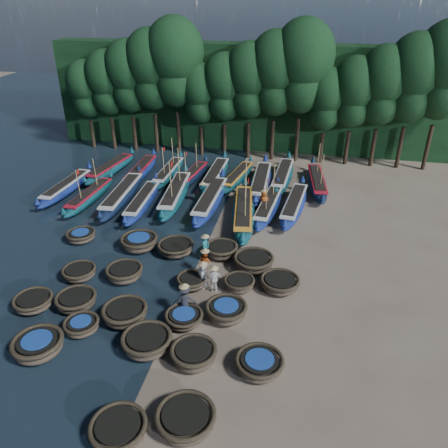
% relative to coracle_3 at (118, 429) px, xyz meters
% --- Properties ---
extents(ground, '(120.00, 120.00, 0.00)m').
position_rel_coracle_3_xyz_m(ground, '(-0.02, 10.75, -0.40)').
color(ground, '#7E6F5C').
rests_on(ground, ground).
extents(foliage_wall, '(40.00, 3.00, 10.00)m').
position_rel_coracle_3_xyz_m(foliage_wall, '(-0.02, 34.25, 4.60)').
color(foliage_wall, black).
rests_on(foliage_wall, ground).
extents(coracle_3, '(2.47, 2.47, 0.70)m').
position_rel_coracle_3_xyz_m(coracle_3, '(0.00, 0.00, 0.00)').
color(coracle_3, brown).
rests_on(coracle_3, ground).
extents(coracle_4, '(2.48, 2.48, 0.75)m').
position_rel_coracle_3_xyz_m(coracle_4, '(2.28, 0.88, 0.03)').
color(coracle_4, brown).
rests_on(coracle_4, ground).
extents(coracle_5, '(2.63, 2.63, 0.84)m').
position_rel_coracle_3_xyz_m(coracle_5, '(-5.18, 3.18, 0.08)').
color(coracle_5, brown).
rests_on(coracle_5, ground).
extents(coracle_6, '(2.08, 2.08, 0.64)m').
position_rel_coracle_3_xyz_m(coracle_6, '(-3.99, 4.89, -0.03)').
color(coracle_6, brown).
rests_on(coracle_6, ground).
extents(coracle_7, '(2.76, 2.76, 0.81)m').
position_rel_coracle_3_xyz_m(coracle_7, '(-0.52, 4.39, 0.07)').
color(coracle_7, brown).
rests_on(coracle_7, ground).
extents(coracle_8, '(2.19, 2.19, 0.81)m').
position_rel_coracle_3_xyz_m(coracle_8, '(1.75, 4.05, 0.07)').
color(coracle_8, brown).
rests_on(coracle_8, ground).
extents(coracle_9, '(2.20, 2.20, 0.69)m').
position_rel_coracle_3_xyz_m(coracle_9, '(4.62, 4.14, 0.00)').
color(coracle_9, brown).
rests_on(coracle_9, ground).
extents(coracle_10, '(2.30, 2.30, 0.69)m').
position_rel_coracle_3_xyz_m(coracle_10, '(-7.24, 6.02, -0.01)').
color(coracle_10, brown).
rests_on(coracle_10, ground).
extents(coracle_11, '(2.26, 2.26, 0.73)m').
position_rel_coracle_3_xyz_m(coracle_11, '(-5.13, 6.53, 0.02)').
color(coracle_11, brown).
rests_on(coracle_11, ground).
extents(coracle_12, '(2.53, 2.53, 0.83)m').
position_rel_coracle_3_xyz_m(coracle_12, '(-2.26, 6.03, 0.07)').
color(coracle_12, brown).
rests_on(coracle_12, ground).
extents(coracle_13, '(2.00, 2.00, 0.64)m').
position_rel_coracle_3_xyz_m(coracle_13, '(0.64, 6.38, -0.03)').
color(coracle_13, brown).
rests_on(coracle_13, ground).
extents(coracle_14, '(2.58, 2.58, 0.81)m').
position_rel_coracle_3_xyz_m(coracle_14, '(2.57, 7.20, 0.07)').
color(coracle_14, brown).
rests_on(coracle_14, ground).
extents(coracle_15, '(2.09, 2.09, 0.67)m').
position_rel_coracle_3_xyz_m(coracle_15, '(-6.22, 8.93, -0.01)').
color(coracle_15, brown).
rests_on(coracle_15, ground).
extents(coracle_16, '(2.29, 2.29, 0.78)m').
position_rel_coracle_3_xyz_m(coracle_16, '(-3.68, 9.34, 0.05)').
color(coracle_16, brown).
rests_on(coracle_16, ground).
extents(coracle_17, '(2.07, 2.07, 0.67)m').
position_rel_coracle_3_xyz_m(coracle_17, '(0.24, 9.37, -0.02)').
color(coracle_17, brown).
rests_on(coracle_17, ground).
extents(coracle_18, '(1.76, 1.76, 0.64)m').
position_rel_coracle_3_xyz_m(coracle_18, '(2.79, 9.72, -0.03)').
color(coracle_18, brown).
rests_on(coracle_18, ground).
extents(coracle_19, '(2.25, 2.25, 0.71)m').
position_rel_coracle_3_xyz_m(coracle_19, '(4.97, 10.12, 0.00)').
color(coracle_19, brown).
rests_on(coracle_19, ground).
extents(coracle_20, '(1.90, 1.90, 0.66)m').
position_rel_coracle_3_xyz_m(coracle_20, '(-8.13, 12.79, -0.02)').
color(coracle_20, brown).
rests_on(coracle_20, ground).
extents(coracle_21, '(2.64, 2.64, 0.83)m').
position_rel_coracle_3_xyz_m(coracle_21, '(-4.07, 12.62, 0.08)').
color(coracle_21, brown).
rests_on(coracle_21, ground).
extents(coracle_22, '(2.29, 2.29, 0.74)m').
position_rel_coracle_3_xyz_m(coracle_22, '(-1.65, 12.51, 0.02)').
color(coracle_22, brown).
rests_on(coracle_22, ground).
extents(coracle_23, '(2.15, 2.15, 0.81)m').
position_rel_coracle_3_xyz_m(coracle_23, '(1.19, 12.72, 0.06)').
color(coracle_23, brown).
rests_on(coracle_23, ground).
extents(coracle_24, '(2.65, 2.65, 0.83)m').
position_rel_coracle_3_xyz_m(coracle_24, '(3.29, 11.83, 0.08)').
color(coracle_24, brown).
rests_on(coracle_24, ground).
extents(long_boat_0, '(1.70, 7.94, 1.40)m').
position_rel_coracle_3_xyz_m(long_boat_0, '(-12.83, 19.46, 0.13)').
color(long_boat_0, navy).
rests_on(long_boat_0, ground).
extents(long_boat_1, '(1.62, 7.47, 3.18)m').
position_rel_coracle_3_xyz_m(long_boat_1, '(-10.27, 18.35, 0.10)').
color(long_boat_1, '#0E4E50').
rests_on(long_boat_1, ground).
extents(long_boat_2, '(2.06, 8.95, 1.58)m').
position_rel_coracle_3_xyz_m(long_boat_2, '(-7.83, 18.82, 0.20)').
color(long_boat_2, '#0F2038').
rests_on(long_boat_2, ground).
extents(long_boat_3, '(1.80, 7.87, 1.39)m').
position_rel_coracle_3_xyz_m(long_boat_3, '(-5.94, 18.17, 0.13)').
color(long_boat_3, navy).
rests_on(long_boat_3, ground).
extents(long_boat_4, '(2.37, 9.06, 3.86)m').
position_rel_coracle_3_xyz_m(long_boat_4, '(-3.88, 19.75, 0.21)').
color(long_boat_4, '#0E4E50').
rests_on(long_boat_4, ground).
extents(long_boat_5, '(1.72, 8.98, 1.58)m').
position_rel_coracle_3_xyz_m(long_boat_5, '(-1.02, 19.27, 0.20)').
color(long_boat_5, navy).
rests_on(long_boat_5, ground).
extents(long_boat_6, '(2.84, 9.11, 3.91)m').
position_rel_coracle_3_xyz_m(long_boat_6, '(1.74, 17.74, 0.22)').
color(long_boat_6, '#0E4E50').
rests_on(long_boat_6, ground).
extents(long_boat_7, '(2.10, 7.82, 3.34)m').
position_rel_coracle_3_xyz_m(long_boat_7, '(3.35, 19.20, 0.13)').
color(long_boat_7, navy).
rests_on(long_boat_7, ground).
extents(long_boat_8, '(2.29, 8.15, 1.44)m').
position_rel_coracle_3_xyz_m(long_boat_8, '(5.17, 19.76, 0.15)').
color(long_boat_8, navy).
rests_on(long_boat_8, ground).
extents(long_boat_9, '(2.46, 7.78, 1.38)m').
position_rel_coracle_3_xyz_m(long_boat_9, '(-11.13, 24.04, 0.13)').
color(long_boat_9, '#0E4E50').
rests_on(long_boat_9, ground).
extents(long_boat_10, '(1.61, 8.00, 1.41)m').
position_rel_coracle_3_xyz_m(long_boat_10, '(-8.31, 23.96, 0.14)').
color(long_boat_10, navy).
rests_on(long_boat_10, ground).
extents(long_boat_11, '(1.36, 7.67, 3.26)m').
position_rel_coracle_3_xyz_m(long_boat_11, '(-5.82, 24.16, 0.12)').
color(long_boat_11, '#0E4E50').
rests_on(long_boat_11, ground).
extents(long_boat_12, '(2.15, 7.26, 3.11)m').
position_rel_coracle_3_xyz_m(long_boat_12, '(-3.69, 23.74, 0.09)').
color(long_boat_12, '#0F2038').
rests_on(long_boat_12, ground).
extents(long_boat_13, '(1.49, 8.52, 1.50)m').
position_rel_coracle_3_xyz_m(long_boat_13, '(-1.70, 24.15, 0.17)').
color(long_boat_13, '#0E4E50').
rests_on(long_boat_13, ground).
extents(long_boat_14, '(2.51, 7.32, 1.31)m').
position_rel_coracle_3_xyz_m(long_boat_14, '(0.17, 24.41, 0.10)').
color(long_boat_14, '#0E4E50').
rests_on(long_boat_14, ground).
extents(long_boat_15, '(1.84, 9.09, 1.60)m').
position_rel_coracle_3_xyz_m(long_boat_15, '(2.27, 23.35, 0.21)').
color(long_boat_15, navy).
rests_on(long_boat_15, ground).
extents(long_boat_16, '(1.93, 8.56, 1.51)m').
position_rel_coracle_3_xyz_m(long_boat_16, '(3.91, 25.11, 0.17)').
color(long_boat_16, '#0E4E50').
rests_on(long_boat_16, ground).
extents(long_boat_17, '(2.30, 8.14, 3.48)m').
position_rel_coracle_3_xyz_m(long_boat_17, '(6.74, 24.41, 0.15)').
color(long_boat_17, '#0F2038').
rests_on(long_boat_17, ground).
extents(fisherman_0, '(0.90, 0.89, 1.77)m').
position_rel_coracle_3_xyz_m(fisherman_0, '(0.85, 9.48, 0.45)').
color(fisherman_0, silver).
rests_on(fisherman_0, ground).
extents(fisherman_1, '(0.57, 0.71, 1.91)m').
position_rel_coracle_3_xyz_m(fisherman_1, '(0.33, 12.12, 0.55)').
color(fisherman_1, '#185E65').
rests_on(fisherman_1, ground).
extents(fisherman_2, '(0.98, 0.97, 1.80)m').
position_rel_coracle_3_xyz_m(fisherman_2, '(0.66, 10.72, 0.46)').
color(fisherman_2, '#BC4919').
rests_on(fisherman_2, ground).
extents(fisherman_3, '(1.27, 0.91, 1.99)m').
position_rel_coracle_3_xyz_m(fisherman_3, '(0.50, 7.07, 0.53)').
color(fisherman_3, black).
rests_on(fisherman_3, ground).
extents(fisherman_4, '(0.97, 0.75, 1.73)m').
position_rel_coracle_3_xyz_m(fisherman_4, '(1.50, 9.25, 0.44)').
color(fisherman_4, silver).
rests_on(fisherman_4, ground).
extents(fisherman_5, '(1.16, 1.58, 1.85)m').
position_rel_coracle_3_xyz_m(fisherman_5, '(-1.73, 19.88, 0.46)').
color(fisherman_5, '#185E65').
rests_on(fisherman_5, ground).
extents(fisherman_6, '(1.00, 0.78, 2.00)m').
position_rel_coracle_3_xyz_m(fisherman_6, '(3.00, 19.18, 0.55)').
color(fisherman_6, '#BC4919').
rests_on(fisherman_6, ground).
extents(tree_0, '(3.68, 3.68, 8.68)m').
position_rel_coracle_3_xyz_m(tree_0, '(-16.02, 30.75, 5.57)').
color(tree_0, black).
rests_on(tree_0, ground).
extents(tree_1, '(4.09, 4.09, 9.65)m').
position_rel_coracle_3_xyz_m(tree_1, '(-13.72, 30.75, 6.25)').
color(tree_1, black).
rests_on(tree_1, ground).
extents(tree_2, '(4.51, 4.51, 10.63)m').
position_rel_coracle_3_xyz_m(tree_2, '(-11.42, 30.75, 6.92)').
color(tree_2, black).
rests_on(tree_2, ground).
extents(tree_3, '(4.92, 4.92, 11.60)m').
position_rel_coracle_3_xyz_m(tree_3, '(-9.12, 30.75, 7.60)').
color(tree_3, black).
rests_on(tree_3, ground).
extents(tree_4, '(5.34, 5.34, 12.58)m').
position_rel_coracle_3_xyz_m(tree_4, '(-6.82, 30.75, 8.27)').
color(tree_4, black).
rests_on(tree_4, ground).
extents(tree_5, '(3.68, 3.68, 8.68)m').
position_rel_coracle_3_xyz_m(tree_5, '(-4.52, 30.75, 5.57)').
color(tree_5, black).
rests_on(tree_5, ground).
extents(tree_6, '(4.09, 4.09, 9.65)m').
position_rel_coracle_3_xyz_m(tree_6, '(-2.22, 30.75, 6.25)').
color(tree_6, black).
rests_on(tree_6, ground).
extents(tree_7, '(4.51, 4.51, 10.63)m').
position_rel_coracle_3_xyz_m(tree_7, '(0.08, 30.75, 6.92)').
color(tree_7, black).
rests_on(tree_7, ground).
extents(tree_8, '(4.92, 4.92, 11.60)m').
position_rel_coracle_3_xyz_m(tree_8, '(2.38, 30.75, 7.60)').
color(tree_8, black).
rests_on(tree_8, ground).
extents(tree_9, '(5.34, 5.34, 12.58)m').
position_rel_coracle_3_xyz_m(tree_9, '(4.68, 30.75, 8.27)').
color(tree_9, black).
rests_on(tree_9, ground).
extents(tree_10, '(3.68, 3.68, 8.68)m').
position_rel_coracle_3_xyz_m(tree_10, '(6.98, 30.75, 5.57)').
color(tree_10, black).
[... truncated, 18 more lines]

